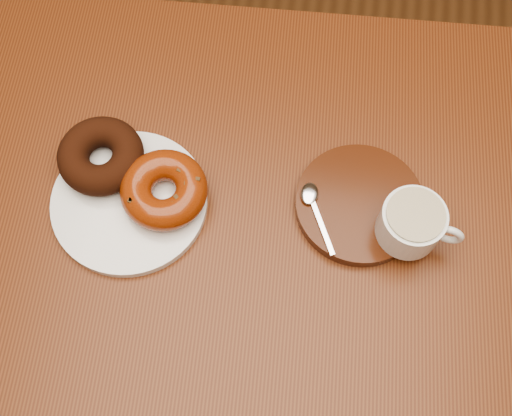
# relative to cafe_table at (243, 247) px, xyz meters

# --- Properties ---
(cafe_table) EXTENTS (0.92, 0.72, 0.83)m
(cafe_table) POSITION_rel_cafe_table_xyz_m (0.00, 0.00, 0.00)
(cafe_table) COLOR #612E14
(cafe_table) RESTS_ON ground
(donut_plate) EXTENTS (0.26, 0.26, 0.01)m
(donut_plate) POSITION_rel_cafe_table_xyz_m (-0.14, -0.01, 0.14)
(donut_plate) COLOR white
(donut_plate) RESTS_ON cafe_table
(donut_cinnamon) EXTENTS (0.15, 0.15, 0.04)m
(donut_cinnamon) POSITION_rel_cafe_table_xyz_m (-0.19, 0.04, 0.17)
(donut_cinnamon) COLOR black
(donut_cinnamon) RESTS_ON donut_plate
(donut_caramel) EXTENTS (0.11, 0.11, 0.04)m
(donut_caramel) POSITION_rel_cafe_table_xyz_m (-0.10, 0.00, 0.17)
(donut_caramel) COLOR maroon
(donut_caramel) RESTS_ON donut_plate
(saucer) EXTENTS (0.21, 0.21, 0.02)m
(saucer) POSITION_rel_cafe_table_xyz_m (0.15, 0.03, 0.14)
(saucer) COLOR #3D1708
(saucer) RESTS_ON cafe_table
(coffee_cup) EXTENTS (0.10, 0.08, 0.06)m
(coffee_cup) POSITION_rel_cafe_table_xyz_m (0.21, -0.00, 0.18)
(coffee_cup) COLOR white
(coffee_cup) RESTS_ON saucer
(teaspoon) EXTENTS (0.05, 0.09, 0.01)m
(teaspoon) POSITION_rel_cafe_table_xyz_m (0.09, 0.02, 0.15)
(teaspoon) COLOR silver
(teaspoon) RESTS_ON saucer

